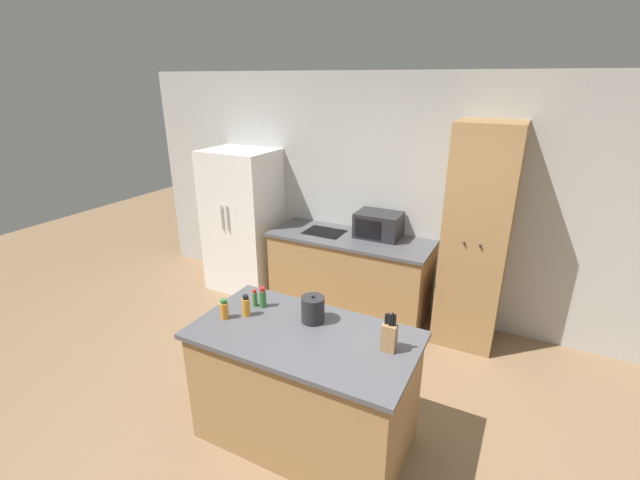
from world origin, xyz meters
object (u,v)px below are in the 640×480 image
object	(u,v)px
spice_bottle_short_red	(255,298)
fire_extinguisher	(214,263)
spice_bottle_green_herb	(246,306)
microwave	(378,225)
kettle	(313,309)
spice_bottle_amber_oil	(263,298)
refrigerator	(243,221)
knife_block	(389,336)
spice_bottle_tall_dark	(224,310)
pantry_cabinet	(476,239)

from	to	relation	value
spice_bottle_short_red	fire_extinguisher	world-z (taller)	spice_bottle_short_red
spice_bottle_green_herb	fire_extinguisher	world-z (taller)	spice_bottle_green_herb
microwave	kettle	xyz separation A→B (m)	(0.18, -1.83, -0.05)
kettle	spice_bottle_amber_oil	bearing A→B (deg)	179.05
microwave	kettle	distance (m)	1.84
refrigerator	spice_bottle_amber_oil	distance (m)	2.23
knife_block	kettle	size ratio (longest dim) A/B	1.30
microwave	spice_bottle_amber_oil	xyz separation A→B (m)	(-0.26, -1.82, -0.07)
spice_bottle_amber_oil	spice_bottle_tall_dark	bearing A→B (deg)	-119.94
refrigerator	pantry_cabinet	size ratio (longest dim) A/B	0.80
refrigerator	spice_bottle_green_herb	distance (m)	2.33
spice_bottle_green_herb	spice_bottle_tall_dark	bearing A→B (deg)	-138.57
microwave	fire_extinguisher	world-z (taller)	microwave
spice_bottle_short_red	pantry_cabinet	bearing A→B (deg)	52.76
fire_extinguisher	knife_block	bearing A→B (deg)	-30.80
kettle	pantry_cabinet	bearing A→B (deg)	64.21
refrigerator	spice_bottle_green_herb	size ratio (longest dim) A/B	10.67
pantry_cabinet	microwave	bearing A→B (deg)	175.05
spice_bottle_short_red	spice_bottle_amber_oil	xyz separation A→B (m)	(0.06, 0.02, 0.01)
refrigerator	knife_block	size ratio (longest dim) A/B	6.35
pantry_cabinet	knife_block	size ratio (longest dim) A/B	7.94
spice_bottle_tall_dark	spice_bottle_short_red	xyz separation A→B (m)	(0.09, 0.24, -0.01)
pantry_cabinet	spice_bottle_amber_oil	bearing A→B (deg)	-126.29
spice_bottle_tall_dark	spice_bottle_amber_oil	bearing A→B (deg)	60.06
kettle	fire_extinguisher	size ratio (longest dim) A/B	0.54
knife_block	spice_bottle_amber_oil	world-z (taller)	knife_block
spice_bottle_amber_oil	fire_extinguisher	size ratio (longest dim) A/B	0.40
pantry_cabinet	spice_bottle_green_herb	bearing A→B (deg)	-124.63
knife_block	spice_bottle_short_red	bearing A→B (deg)	176.06
spice_bottle_tall_dark	kettle	xyz separation A→B (m)	(0.58, 0.26, 0.03)
refrigerator	pantry_cabinet	world-z (taller)	pantry_cabinet
spice_bottle_tall_dark	kettle	bearing A→B (deg)	23.73
spice_bottle_green_herb	pantry_cabinet	bearing A→B (deg)	55.37
refrigerator	fire_extinguisher	bearing A→B (deg)	177.52
knife_block	spice_bottle_tall_dark	world-z (taller)	knife_block
microwave	spice_bottle_green_herb	world-z (taller)	microwave
knife_block	spice_bottle_tall_dark	distance (m)	1.19
knife_block	spice_bottle_amber_oil	distance (m)	1.03
pantry_cabinet	microwave	xyz separation A→B (m)	(-1.02, 0.09, -0.05)
pantry_cabinet	knife_block	xyz separation A→B (m)	(-0.25, -1.83, -0.08)
knife_block	spice_bottle_short_red	world-z (taller)	knife_block
spice_bottle_green_herb	kettle	world-z (taller)	kettle
microwave	fire_extinguisher	bearing A→B (deg)	-177.13
knife_block	fire_extinguisher	size ratio (longest dim) A/B	0.69
refrigerator	fire_extinguisher	size ratio (longest dim) A/B	4.40
refrigerator	kettle	world-z (taller)	refrigerator
refrigerator	spice_bottle_green_herb	world-z (taller)	refrigerator
microwave	fire_extinguisher	size ratio (longest dim) A/B	1.20
pantry_cabinet	spice_bottle_tall_dark	world-z (taller)	pantry_cabinet
spice_bottle_tall_dark	spice_bottle_amber_oil	size ratio (longest dim) A/B	0.93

